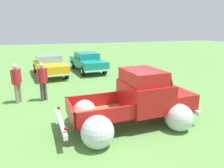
# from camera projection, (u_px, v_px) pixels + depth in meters

# --- Properties ---
(ground_plane) EXTENTS (80.00, 80.00, 0.00)m
(ground_plane) POSITION_uv_depth(u_px,v_px,m) (127.00, 125.00, 7.21)
(ground_plane) COLOR #609347
(vintage_pickup_truck) EXTENTS (4.67, 2.86, 1.96)m
(vintage_pickup_truck) POSITION_uv_depth(u_px,v_px,m) (138.00, 103.00, 7.14)
(vintage_pickup_truck) COLOR black
(vintage_pickup_truck) RESTS_ON ground
(show_car_0) EXTENTS (2.33, 4.79, 1.43)m
(show_car_0) POSITION_uv_depth(u_px,v_px,m) (49.00, 64.00, 14.58)
(show_car_0) COLOR black
(show_car_0) RESTS_ON ground
(show_car_1) EXTENTS (2.14, 4.77, 1.43)m
(show_car_1) POSITION_uv_depth(u_px,v_px,m) (87.00, 61.00, 16.01)
(show_car_1) COLOR black
(show_car_1) RESTS_ON ground
(spectator_0) EXTENTS (0.48, 0.48, 1.78)m
(spectator_0) POSITION_uv_depth(u_px,v_px,m) (17.00, 81.00, 9.10)
(spectator_0) COLOR gray
(spectator_0) RESTS_ON ground
(spectator_1) EXTENTS (0.50, 0.47, 1.76)m
(spectator_1) POSITION_uv_depth(u_px,v_px,m) (42.00, 79.00, 9.39)
(spectator_1) COLOR #4C4742
(spectator_1) RESTS_ON ground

